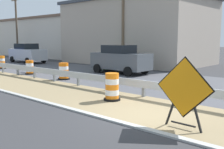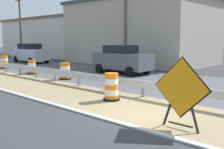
% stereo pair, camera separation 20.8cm
% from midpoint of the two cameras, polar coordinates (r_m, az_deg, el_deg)
% --- Properties ---
extents(ground_plane, '(160.00, 160.00, 0.00)m').
position_cam_midpoint_polar(ground_plane, '(8.69, 8.12, -8.51)').
color(ground_plane, '#333335').
extents(median_dirt_strip, '(3.46, 120.00, 0.01)m').
position_cam_midpoint_polar(median_dirt_strip, '(9.11, 10.02, -7.77)').
color(median_dirt_strip, '#8E7A56').
rests_on(median_dirt_strip, ground).
extents(far_lane_asphalt, '(7.74, 120.00, 0.00)m').
position_cam_midpoint_polar(far_lane_asphalt, '(14.05, 22.47, -2.82)').
color(far_lane_asphalt, '#4C4C51').
rests_on(far_lane_asphalt, ground).
extents(curb_near_edge, '(0.20, 120.00, 0.11)m').
position_cam_midpoint_polar(curb_near_edge, '(7.70, 2.52, -10.54)').
color(curb_near_edge, '#ADADA8').
rests_on(curb_near_edge, ground).
extents(guardrail_median, '(0.18, 43.26, 0.71)m').
position_cam_midpoint_polar(guardrail_median, '(12.40, -0.65, -1.15)').
color(guardrail_median, '#ADB2B7').
rests_on(guardrail_median, ground).
extents(warning_sign_diamond, '(0.09, 1.66, 1.97)m').
position_cam_midpoint_polar(warning_sign_diamond, '(7.28, 15.44, -3.32)').
color(warning_sign_diamond, black).
rests_on(warning_sign_diamond, ground).
extents(traffic_barrel_nearest, '(0.66, 0.66, 1.09)m').
position_cam_midpoint_polar(traffic_barrel_nearest, '(10.46, 0.45, -2.93)').
color(traffic_barrel_nearest, orange).
rests_on(traffic_barrel_nearest, ground).
extents(traffic_barrel_close, '(0.71, 0.71, 1.01)m').
position_cam_midpoint_polar(traffic_barrel_close, '(16.19, -9.67, 0.56)').
color(traffic_barrel_close, orange).
rests_on(traffic_barrel_close, ground).
extents(traffic_barrel_mid, '(0.63, 0.63, 0.97)m').
position_cam_midpoint_polar(traffic_barrel_mid, '(19.20, -16.52, 1.38)').
color(traffic_barrel_mid, orange).
rests_on(traffic_barrel_mid, ground).
extents(traffic_barrel_far, '(0.70, 0.70, 1.06)m').
position_cam_midpoint_polar(traffic_barrel_far, '(23.62, -21.89, 2.36)').
color(traffic_barrel_far, orange).
rests_on(traffic_barrel_far, ground).
extents(car_trailing_near_lane, '(2.09, 4.31, 2.00)m').
position_cam_midpoint_polar(car_trailing_near_lane, '(18.79, 2.51, 3.29)').
color(car_trailing_near_lane, '#4C5156').
rests_on(car_trailing_near_lane, ground).
extents(car_mid_far_lane, '(2.13, 4.86, 1.97)m').
position_cam_midpoint_polar(car_mid_far_lane, '(28.85, -16.91, 4.44)').
color(car_mid_far_lane, silver).
rests_on(car_mid_far_lane, ground).
extents(roadside_shop_near, '(8.90, 14.19, 6.27)m').
position_cam_midpoint_polar(roadside_shop_near, '(27.22, 6.18, 9.09)').
color(roadside_shop_near, '#AD9E8E').
rests_on(roadside_shop_near, ground).
extents(roadside_shop_far, '(7.84, 16.46, 5.34)m').
position_cam_midpoint_polar(roadside_shop_far, '(39.99, -12.55, 7.78)').
color(roadside_shop_far, beige).
rests_on(roadside_shop_far, ground).
extents(utility_pole_near, '(0.24, 1.80, 8.16)m').
position_cam_midpoint_polar(utility_pole_near, '(22.80, 3.15, 12.17)').
color(utility_pole_near, brown).
rests_on(utility_pole_near, ground).
extents(utility_pole_mid, '(0.24, 1.80, 7.80)m').
position_cam_midpoint_polar(utility_pole_mid, '(36.39, -18.93, 9.77)').
color(utility_pole_mid, brown).
rests_on(utility_pole_mid, ground).
extents(bush_roadside, '(2.04, 2.04, 1.52)m').
position_cam_midpoint_polar(bush_roadside, '(20.72, -0.05, 3.02)').
color(bush_roadside, '#337533').
rests_on(bush_roadside, ground).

